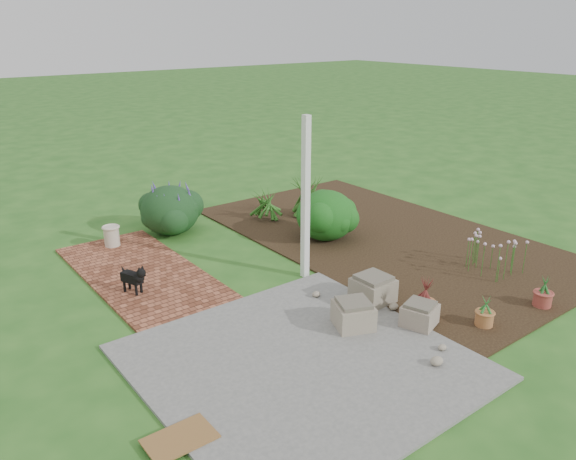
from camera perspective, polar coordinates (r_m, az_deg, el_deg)
ground at (r=8.57m, az=0.57°, el=-5.42°), size 80.00×80.00×0.00m
concrete_patio at (r=6.68m, az=1.38°, el=-13.26°), size 3.50×3.50×0.04m
brick_path at (r=9.18m, az=-14.74°, el=-4.17°), size 1.60×3.50×0.04m
garden_bed at (r=10.47m, az=9.70°, el=-0.72°), size 4.00×7.00×0.03m
veranda_post at (r=8.36m, az=1.80°, el=3.12°), size 0.10×0.10×2.50m
stone_trough_near at (r=7.51m, az=13.21°, el=-8.42°), size 0.51×0.51×0.27m
stone_trough_mid at (r=7.32m, az=6.65°, el=-8.60°), size 0.61×0.61×0.31m
stone_trough_far at (r=7.98m, az=8.62°, el=-6.05°), size 0.50×0.50×0.33m
coir_doormat at (r=5.70m, az=-10.93°, el=-20.09°), size 0.65×0.42×0.02m
black_dog at (r=8.38m, az=-15.39°, el=-4.63°), size 0.27×0.46×0.41m
cream_ceramic_urn at (r=10.28m, az=-17.48°, el=-0.60°), size 0.27×0.27×0.35m
evergreen_shrub at (r=10.13m, az=3.88°, el=1.64°), size 1.34×1.34×0.91m
agapanthus_clump_back at (r=11.30m, az=2.09°, el=3.90°), size 1.13×1.13×1.01m
agapanthus_clump_front at (r=11.13m, az=-2.29°, el=2.94°), size 1.01×1.01×0.75m
pink_flower_patch at (r=9.45m, az=20.27°, el=-1.99°), size 1.24×1.24×0.62m
terracotta_pot_bronze at (r=7.75m, az=13.66°, el=-7.76°), size 0.34×0.34×0.23m
terracotta_pot_small_left at (r=8.57m, az=24.45°, el=-6.39°), size 0.25×0.25×0.20m
terracotta_pot_small_right at (r=7.77m, az=19.32°, el=-8.46°), size 0.28×0.28×0.19m
purple_flowering_bush at (r=10.69m, az=-11.92°, el=2.11°), size 1.20×1.20×0.93m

